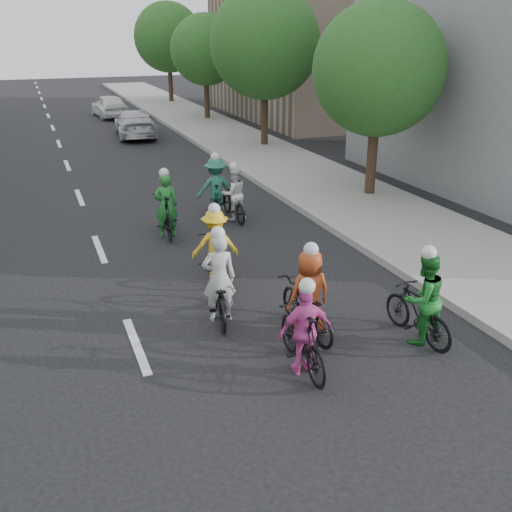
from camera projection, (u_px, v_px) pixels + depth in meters
ground at (137, 345)px, 9.90m from camera, size 120.00×120.00×0.00m
sidewalk_right at (301, 174)px, 21.23m from camera, size 4.00×80.00×0.15m
curb_right at (253, 178)px, 20.56m from camera, size 0.18×80.00×0.18m
bldg_se at (322, 48)px, 34.58m from camera, size 10.00×14.00×8.00m
tree_r_0 at (379, 70)px, 17.12m from camera, size 4.00×4.00×5.97m
tree_r_1 at (265, 43)px, 24.68m from camera, size 4.80×4.80×6.93m
tree_r_2 at (205, 50)px, 32.66m from camera, size 4.00×4.00×5.97m
tree_r_3 at (168, 37)px, 40.23m from camera, size 4.80×4.80×6.93m
cyclist_0 at (218, 289)px, 10.63m from camera, size 0.96×1.88×1.86m
cyclist_1 at (421, 305)px, 9.84m from camera, size 0.86×1.71×1.80m
cyclist_2 at (215, 251)px, 12.37m from camera, size 1.10×1.74×1.72m
cyclist_3 at (303, 336)px, 8.98m from camera, size 0.89×1.79×1.64m
cyclist_4 at (307, 302)px, 10.09m from camera, size 0.81×1.86×1.77m
cyclist_5 at (166, 212)px, 14.92m from camera, size 0.70×1.92×1.83m
cyclist_6 at (233, 199)px, 16.25m from camera, size 0.74×1.83×1.67m
cyclist_7 at (216, 192)px, 16.35m from camera, size 1.22×1.78×1.90m
follow_car_lead at (135, 123)px, 28.66m from camera, size 2.24×4.71×1.33m
follow_car_trail at (109, 106)px, 35.02m from camera, size 1.98×4.18×1.38m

